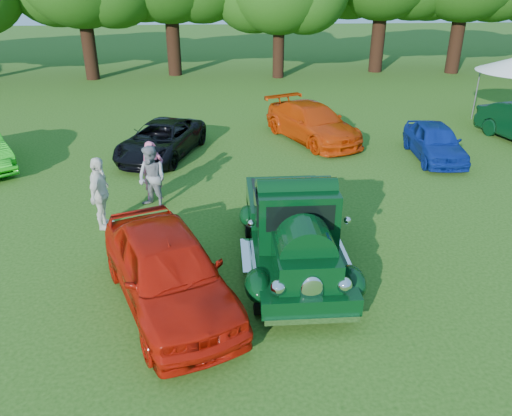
{
  "coord_description": "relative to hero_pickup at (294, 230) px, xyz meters",
  "views": [
    {
      "loc": [
        -0.92,
        -9.5,
        6.22
      ],
      "look_at": [
        -0.15,
        1.26,
        1.1
      ],
      "focal_mm": 35.0,
      "sensor_mm": 36.0,
      "label": 1
    }
  ],
  "objects": [
    {
      "name": "back_car_orange",
      "position": [
        2.09,
        9.41,
        -0.16
      ],
      "size": [
        3.89,
        5.39,
        1.45
      ],
      "primitive_type": "imported",
      "rotation": [
        0.0,
        0.0,
        0.42
      ],
      "color": "#C03206",
      "rests_on": "ground"
    },
    {
      "name": "ground",
      "position": [
        -0.66,
        -0.47,
        -0.89
      ],
      "size": [
        120.0,
        120.0,
        0.0
      ],
      "primitive_type": "plane",
      "color": "#214810",
      "rests_on": "ground"
    },
    {
      "name": "hero_pickup",
      "position": [
        0.0,
        0.0,
        0.0
      ],
      "size": [
        2.45,
        5.26,
        2.05
      ],
      "color": "black",
      "rests_on": "ground"
    },
    {
      "name": "spectator_grey",
      "position": [
        -3.59,
        3.36,
        0.04
      ],
      "size": [
        1.14,
        1.11,
        1.85
      ],
      "primitive_type": "imported",
      "rotation": [
        0.0,
        0.0,
        -0.66
      ],
      "color": "gray",
      "rests_on": "ground"
    },
    {
      "name": "spectator_white",
      "position": [
        -4.78,
        2.18,
        0.1
      ],
      "size": [
        0.6,
        1.21,
        1.98
      ],
      "primitive_type": "imported",
      "rotation": [
        0.0,
        0.0,
        1.47
      ],
      "color": "silver",
      "rests_on": "ground"
    },
    {
      "name": "back_car_blue",
      "position": [
        6.16,
        6.93,
        -0.24
      ],
      "size": [
        1.8,
        3.91,
        1.3
      ],
      "primitive_type": "imported",
      "rotation": [
        0.0,
        0.0,
        -0.07
      ],
      "color": "navy",
      "rests_on": "ground"
    },
    {
      "name": "spectator_pink",
      "position": [
        -3.63,
        3.99,
        0.01
      ],
      "size": [
        0.77,
        0.66,
        1.79
      ],
      "primitive_type": "imported",
      "rotation": [
        0.0,
        0.0,
        0.42
      ],
      "color": "#D95984",
      "rests_on": "ground"
    },
    {
      "name": "back_car_black",
      "position": [
        -3.8,
        7.87,
        -0.25
      ],
      "size": [
        3.45,
        5.02,
        1.27
      ],
      "primitive_type": "imported",
      "rotation": [
        0.0,
        0.0,
        -0.32
      ],
      "color": "black",
      "rests_on": "ground"
    },
    {
      "name": "red_convertible",
      "position": [
        -2.73,
        -1.35,
        -0.07
      ],
      "size": [
        3.57,
        5.16,
        1.63
      ],
      "primitive_type": "imported",
      "rotation": [
        0.0,
        0.0,
        0.38
      ],
      "color": "#AA1207",
      "rests_on": "ground"
    }
  ]
}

